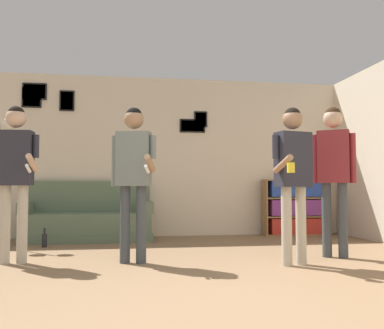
% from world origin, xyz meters
% --- Properties ---
extents(ground_plane, '(20.00, 20.00, 0.00)m').
position_xyz_m(ground_plane, '(0.00, 0.00, 0.00)').
color(ground_plane, '#846647').
extents(wall_back, '(8.68, 0.08, 2.70)m').
position_xyz_m(wall_back, '(-0.01, 4.58, 1.36)').
color(wall_back, beige).
rests_on(wall_back, ground_plane).
extents(couch, '(1.97, 0.80, 0.92)m').
position_xyz_m(couch, '(-1.18, 4.17, 0.30)').
color(couch, '#5B7056').
rests_on(couch, ground_plane).
extents(bookshelf, '(1.13, 0.30, 0.96)m').
position_xyz_m(bookshelf, '(2.29, 4.36, 0.48)').
color(bookshelf, olive).
rests_on(bookshelf, ground_plane).
extents(person_player_foreground_left, '(0.50, 0.47, 1.71)m').
position_xyz_m(person_player_foreground_left, '(-1.80, 2.16, 1.05)').
color(person_player_foreground_left, '#B7AD99').
rests_on(person_player_foreground_left, ground_plane).
extents(person_player_foreground_center, '(0.48, 0.54, 1.70)m').
position_xyz_m(person_player_foreground_center, '(-0.52, 2.00, 1.05)').
color(person_player_foreground_center, '#3D4247').
rests_on(person_player_foreground_center, ground_plane).
extents(person_watcher_holding_cup, '(0.49, 0.49, 1.68)m').
position_xyz_m(person_watcher_holding_cup, '(1.16, 1.62, 1.03)').
color(person_watcher_holding_cup, '#B7AD99').
rests_on(person_watcher_holding_cup, ground_plane).
extents(person_spectator_near_bookshelf, '(0.44, 0.36, 1.77)m').
position_xyz_m(person_spectator_near_bookshelf, '(1.82, 2.03, 1.10)').
color(person_spectator_near_bookshelf, '#3D4247').
rests_on(person_spectator_near_bookshelf, ground_plane).
extents(bottle_on_floor, '(0.07, 0.07, 0.26)m').
position_xyz_m(bottle_on_floor, '(-1.71, 3.43, 0.10)').
color(bottle_on_floor, black).
rests_on(bottle_on_floor, ground_plane).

